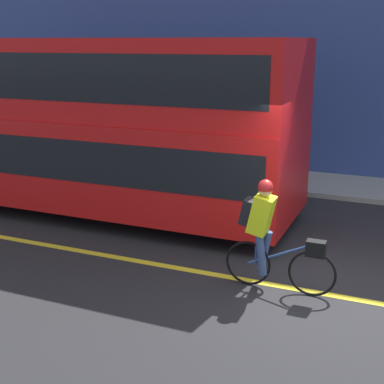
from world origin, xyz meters
name	(u,v)px	position (x,y,z in m)	size (l,w,h in m)	color
ground_plane	(327,289)	(0.00, 0.00, 0.00)	(80.00, 80.00, 0.00)	#232326
road_center_line	(325,294)	(0.00, -0.18, 0.00)	(50.00, 0.14, 0.01)	yellow
sidewalk_curb	(367,189)	(0.00, 5.58, 0.06)	(60.00, 2.05, 0.11)	gray
bus	(68,116)	(-5.65, 1.88, 1.93)	(9.42, 2.60, 3.47)	black
cyclist_on_bike	(269,231)	(-0.81, -0.30, 0.86)	(1.59, 0.32, 1.60)	black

